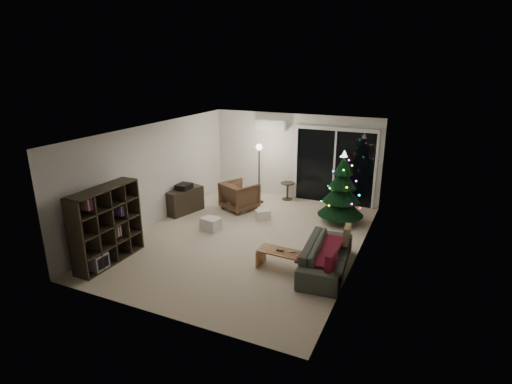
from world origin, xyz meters
TOP-DOWN VIEW (x-y plane):
  - room at (0.46, 1.49)m, footprint 6.50×7.51m
  - bookshelf at (-2.25, -2.16)m, footprint 0.91×1.62m
  - media_cabinet at (-2.25, 0.82)m, footprint 0.65×1.13m
  - stereo at (-2.25, 0.82)m, footprint 0.34×0.40m
  - armchair at (-1.01, 1.65)m, footprint 1.11×1.13m
  - ottoman at (-0.98, 1.64)m, footprint 0.56×0.56m
  - cardboard_box_a at (-0.98, 0.05)m, footprint 0.50×0.41m
  - cardboard_box_b at (-0.12, 1.22)m, footprint 0.45×0.44m
  - side_table at (-0.09, 2.97)m, footprint 0.46×0.46m
  - floor_lamp at (-0.76, 2.40)m, footprint 0.27×0.27m
  - sofa at (2.05, -0.69)m, footprint 0.94×2.04m
  - sofa_throw at (1.95, -0.69)m, footprint 0.62×1.43m
  - cushion_a at (2.30, -0.04)m, footprint 0.15×0.39m
  - cushion_b at (2.30, -1.34)m, footprint 0.14×0.39m
  - coffee_table at (1.36, -1.01)m, footprint 1.19×0.46m
  - remote_a at (1.21, -1.01)m, footprint 0.15×0.04m
  - remote_b at (1.46, -0.96)m, footprint 0.14×0.08m
  - christmas_tree at (1.74, 1.86)m, footprint 1.46×1.46m

SIDE VIEW (x-z plane):
  - cardboard_box_b at x=-0.12m, z-range 0.00..0.25m
  - cardboard_box_a at x=-0.98m, z-range 0.00..0.32m
  - coffee_table at x=1.36m, z-range 0.00..0.37m
  - ottoman at x=-0.98m, z-range 0.00..0.45m
  - side_table at x=-0.09m, z-range 0.00..0.52m
  - sofa at x=2.05m, z-range 0.00..0.58m
  - media_cabinet at x=-2.25m, z-range 0.00..0.66m
  - remote_a at x=1.21m, z-range 0.37..0.39m
  - remote_b at x=1.46m, z-range 0.37..0.39m
  - armchair at x=-1.01m, z-range 0.00..0.78m
  - sofa_throw at x=1.95m, z-range 0.39..0.44m
  - cushion_a at x=2.30m, z-range 0.33..0.71m
  - cushion_b at x=2.30m, z-range 0.33..0.71m
  - stereo at x=-2.25m, z-range 0.66..0.80m
  - bookshelf at x=-2.25m, z-range 0.00..1.57m
  - floor_lamp at x=-0.76m, z-range 0.00..1.66m
  - christmas_tree at x=1.74m, z-range 0.00..1.86m
  - room at x=0.46m, z-range -0.28..2.32m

